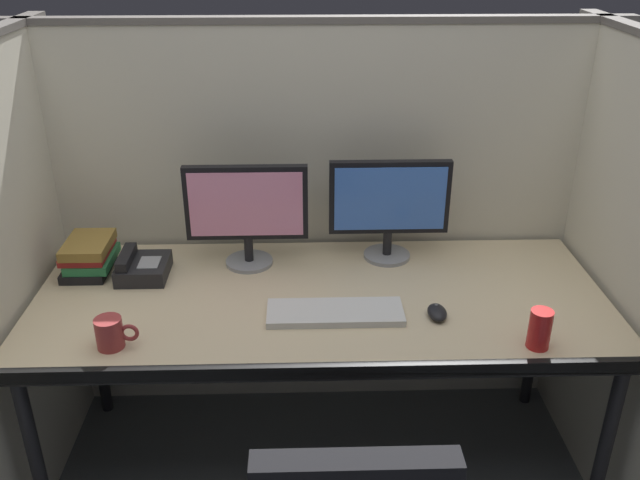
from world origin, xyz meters
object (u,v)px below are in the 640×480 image
monitor_left (247,209)px  book_stack (89,255)px  desk (321,310)px  monitor_right (389,203)px  coffee_mug (111,333)px  desk_phone (142,267)px  computer_mouse (437,312)px  soda_can (540,329)px  keyboard_main (335,313)px

monitor_left → book_stack: size_ratio=1.94×
desk → monitor_right: monitor_right is taller
desk → monitor_right: 0.46m
coffee_mug → desk_phone: bearing=90.1°
monitor_right → coffee_mug: 1.04m
computer_mouse → desk_phone: (-0.98, 0.30, 0.02)m
computer_mouse → desk_phone: size_ratio=0.51×
monitor_left → computer_mouse: monitor_left is taller
desk → monitor_left: (-0.25, 0.24, 0.27)m
monitor_left → soda_can: size_ratio=3.52×
monitor_left → keyboard_main: (0.29, -0.36, -0.20)m
desk → desk_phone: (-0.62, 0.16, 0.08)m
keyboard_main → computer_mouse: (0.32, -0.02, 0.01)m
desk_phone → soda_can: size_ratio=1.56×
monitor_left → monitor_right: same height
desk → monitor_left: bearing=135.8°
desk → keyboard_main: size_ratio=4.42×
desk → coffee_mug: bearing=-156.7°
monitor_right → monitor_left: bearing=-176.0°
desk_phone → coffee_mug: (0.00, -0.43, 0.01)m
keyboard_main → computer_mouse: computer_mouse is taller
monitor_right → computer_mouse: (0.11, -0.41, -0.20)m
coffee_mug → monitor_right: bearing=32.0°
monitor_right → soda_can: 0.71m
keyboard_main → monitor_right: bearing=61.9°
soda_can → book_stack: (-1.44, 0.51, -0.00)m
desk_phone → soda_can: 1.33m
coffee_mug → keyboard_main: bearing=12.8°
desk → book_stack: bearing=165.6°
monitor_right → book_stack: 1.08m
computer_mouse → coffee_mug: (-0.98, -0.13, 0.03)m
monitor_left → coffee_mug: (-0.37, -0.51, -0.17)m
monitor_left → coffee_mug: monitor_left is taller
monitor_left → computer_mouse: size_ratio=4.48×
desk → monitor_left: 0.44m
desk_phone → coffee_mug: size_ratio=1.51×
book_stack → soda_can: bearing=-19.6°
desk → desk_phone: size_ratio=10.00×
desk → soda_can: bearing=-25.8°
computer_mouse → coffee_mug: coffee_mug is taller
computer_mouse → soda_can: bearing=-32.6°
monitor_right → computer_mouse: 0.47m
desk → soda_can: soda_can is taller
monitor_left → soda_can: bearing=-32.0°
monitor_right → keyboard_main: bearing=-118.1°
monitor_right → coffee_mug: size_ratio=3.41×
book_stack → monitor_right: bearing=3.9°
monitor_left → monitor_right: 0.51m
keyboard_main → computer_mouse: 0.32m
desk_phone → coffee_mug: bearing=-89.9°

